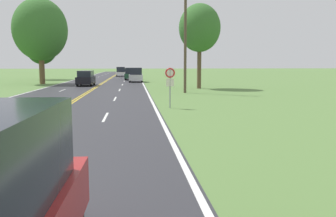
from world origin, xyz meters
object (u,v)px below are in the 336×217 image
(tree_left_verge, at_px, (200,28))
(car_silver_van_mid_far, at_px, (136,75))
(tree_behind_sign, at_px, (41,47))
(traffic_sign, at_px, (170,78))
(car_champagne_sedan_horizon, at_px, (126,72))
(tree_mid_treeline, at_px, (40,30))
(car_white_van_distant, at_px, (121,71))
(car_dark_green_van_receding, at_px, (131,74))
(car_black_van_mid_near, at_px, (86,78))

(tree_left_verge, relative_size, car_silver_van_mid_far, 2.14)
(tree_left_verge, bearing_deg, tree_behind_sign, 132.52)
(traffic_sign, bearing_deg, tree_left_verge, 73.87)
(tree_left_verge, relative_size, car_champagne_sedan_horizon, 1.77)
(tree_mid_treeline, bearing_deg, car_white_van_distant, 71.69)
(tree_behind_sign, bearing_deg, car_dark_green_van_receding, -8.90)
(tree_mid_treeline, relative_size, car_black_van_mid_near, 2.49)
(car_black_van_mid_near, relative_size, car_champagne_sedan_horizon, 0.88)
(car_silver_van_mid_far, relative_size, car_dark_green_van_receding, 0.83)
(car_dark_green_van_receding, distance_m, car_white_van_distant, 16.43)
(car_dark_green_van_receding, bearing_deg, car_champagne_sedan_horizon, -176.30)
(traffic_sign, height_order, car_champagne_sedan_horizon, traffic_sign)
(traffic_sign, height_order, car_black_van_mid_near, traffic_sign)
(traffic_sign, xyz_separation_m, car_black_van_mid_near, (-7.63, 22.06, -0.84))
(car_silver_van_mid_far, relative_size, car_white_van_distant, 1.00)
(tree_left_verge, xyz_separation_m, car_white_van_distant, (-9.39, 37.63, -5.18))
(tree_left_verge, height_order, car_black_van_mid_near, tree_left_verge)
(tree_left_verge, height_order, car_dark_green_van_receding, tree_left_verge)
(car_black_van_mid_near, height_order, car_silver_van_mid_far, car_silver_van_mid_far)
(tree_behind_sign, distance_m, car_silver_van_mid_far, 18.53)
(tree_mid_treeline, relative_size, car_dark_green_van_receding, 2.20)
(tree_left_verge, bearing_deg, car_silver_van_mid_far, 114.99)
(traffic_sign, relative_size, car_dark_green_van_receding, 0.48)
(tree_behind_sign, xyz_separation_m, car_silver_van_mid_far, (15.17, -9.72, -4.32))
(tree_left_verge, distance_m, tree_behind_sign, 32.02)
(car_black_van_mid_near, bearing_deg, car_silver_van_mid_far, -34.89)
(tree_left_verge, xyz_separation_m, car_silver_van_mid_far, (-6.47, 13.87, -5.16))
(tree_left_verge, distance_m, car_champagne_sedan_horizon, 48.30)
(tree_behind_sign, height_order, car_dark_green_van_receding, tree_behind_sign)
(tree_behind_sign, height_order, tree_mid_treeline, tree_mid_treeline)
(traffic_sign, xyz_separation_m, car_white_van_distant, (-4.67, 53.97, -0.75))
(car_black_van_mid_near, relative_size, car_dark_green_van_receding, 0.88)
(tree_behind_sign, height_order, car_white_van_distant, tree_behind_sign)
(traffic_sign, xyz_separation_m, car_champagne_sedan_horizon, (-3.73, 63.58, -1.03))
(tree_behind_sign, xyz_separation_m, car_dark_green_van_receding, (14.38, -2.25, -4.35))
(car_white_van_distant, bearing_deg, tree_left_verge, 12.52)
(tree_mid_treeline, distance_m, car_white_van_distant, 29.36)
(tree_mid_treeline, xyz_separation_m, car_dark_green_van_receding, (11.18, 11.03, -5.83))
(traffic_sign, distance_m, tree_left_verge, 17.58)
(car_silver_van_mid_far, bearing_deg, traffic_sign, 4.15)
(car_black_van_mid_near, xyz_separation_m, car_white_van_distant, (2.96, 31.91, 0.09))
(tree_left_verge, bearing_deg, tree_mid_treeline, 150.78)
(tree_left_verge, bearing_deg, traffic_sign, -106.13)
(traffic_sign, relative_size, car_silver_van_mid_far, 0.58)
(car_silver_van_mid_far, relative_size, car_champagne_sedan_horizon, 0.83)
(traffic_sign, xyz_separation_m, car_dark_green_van_receding, (-2.52, 37.69, -0.75))
(traffic_sign, bearing_deg, car_champagne_sedan_horizon, 93.36)
(traffic_sign, distance_m, tree_mid_treeline, 30.40)
(traffic_sign, distance_m, car_black_van_mid_near, 23.36)
(tree_mid_treeline, relative_size, car_white_van_distant, 2.66)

